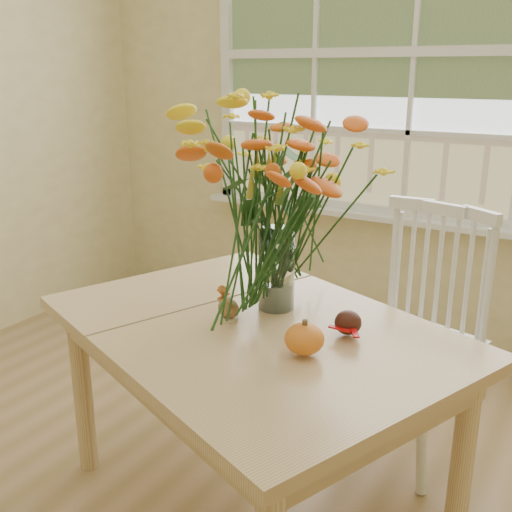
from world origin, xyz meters
The scene contains 8 objects.
wall_back centered at (0.00, 2.25, 1.35)m, with size 4.00×0.02×2.70m, color #D2C786.
window centered at (0.00, 2.21, 1.53)m, with size 2.42×0.12×1.74m.
dining_table centered at (0.05, 0.58, 0.60)m, with size 1.54×1.33×0.69m.
windsor_chair centered at (0.41, 1.24, 0.54)m, with size 0.54×0.52×0.96m.
flower_vase centered at (0.04, 0.74, 1.10)m, with size 0.57×0.57×0.68m.
pumpkin centered at (0.28, 0.47, 0.74)m, with size 0.11×0.11×0.09m, color orange.
turkey_figurine centered at (-0.04, 0.57, 0.73)m, with size 0.09×0.07×0.10m.
dark_gourd centered at (0.34, 0.66, 0.73)m, with size 0.13×0.12×0.07m.
Camera 1 is at (0.96, -0.91, 1.47)m, focal length 42.00 mm.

